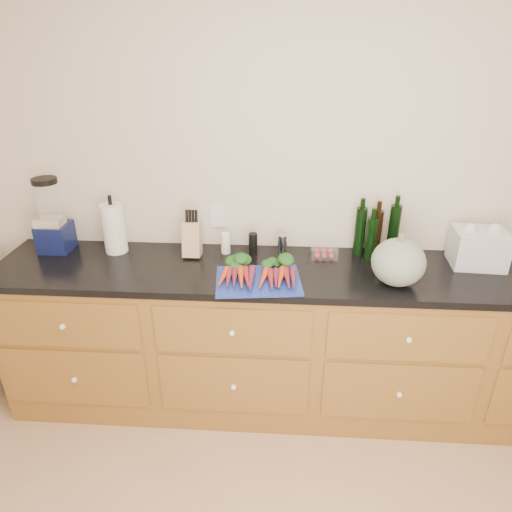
# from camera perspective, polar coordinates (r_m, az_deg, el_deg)

# --- Properties ---
(wall_back) EXTENTS (4.10, 0.05, 2.60)m
(wall_back) POSITION_cam_1_polar(r_m,az_deg,el_deg) (2.71, 7.87, 8.32)
(wall_back) COLOR beige
(wall_back) RESTS_ON ground
(cabinets) EXTENTS (3.60, 0.64, 0.90)m
(cabinets) POSITION_cam_1_polar(r_m,az_deg,el_deg) (2.80, 7.21, -10.63)
(cabinets) COLOR brown
(cabinets) RESTS_ON ground
(countertop) EXTENTS (3.64, 0.62, 0.04)m
(countertop) POSITION_cam_1_polar(r_m,az_deg,el_deg) (2.55, 7.78, -2.07)
(countertop) COLOR black
(countertop) RESTS_ON cabinets
(cutting_board) EXTENTS (0.47, 0.38, 0.01)m
(cutting_board) POSITION_cam_1_polar(r_m,az_deg,el_deg) (2.39, 0.28, -3.10)
(cutting_board) COLOR #1B3198
(cutting_board) RESTS_ON countertop
(carrots) EXTENTS (0.41, 0.30, 0.06)m
(carrots) POSITION_cam_1_polar(r_m,az_deg,el_deg) (2.41, 0.34, -2.03)
(carrots) COLOR red
(carrots) RESTS_ON cutting_board
(squash) EXTENTS (0.27, 0.27, 0.25)m
(squash) POSITION_cam_1_polar(r_m,az_deg,el_deg) (2.43, 17.37, -0.74)
(squash) COLOR slate
(squash) RESTS_ON countertop
(blender_appliance) EXTENTS (0.17, 0.17, 0.44)m
(blender_appliance) POSITION_cam_1_polar(r_m,az_deg,el_deg) (2.93, -24.15, 4.17)
(blender_appliance) COLOR #0D1441
(blender_appliance) RESTS_ON countertop
(paper_towel) EXTENTS (0.13, 0.13, 0.29)m
(paper_towel) POSITION_cam_1_polar(r_m,az_deg,el_deg) (2.80, -17.33, 3.32)
(paper_towel) COLOR white
(paper_towel) RESTS_ON countertop
(knife_block) EXTENTS (0.10, 0.10, 0.20)m
(knife_block) POSITION_cam_1_polar(r_m,az_deg,el_deg) (2.67, -7.98, 2.12)
(knife_block) COLOR tan
(knife_block) RESTS_ON countertop
(grinder_salt) EXTENTS (0.05, 0.05, 0.12)m
(grinder_salt) POSITION_cam_1_polar(r_m,az_deg,el_deg) (2.69, -3.81, 1.61)
(grinder_salt) COLOR white
(grinder_salt) RESTS_ON countertop
(grinder_pepper) EXTENTS (0.05, 0.05, 0.13)m
(grinder_pepper) POSITION_cam_1_polar(r_m,az_deg,el_deg) (2.67, -0.37, 1.56)
(grinder_pepper) COLOR black
(grinder_pepper) RESTS_ON countertop
(canister_chrome) EXTENTS (0.05, 0.05, 0.12)m
(canister_chrome) POSITION_cam_1_polar(r_m,az_deg,el_deg) (2.67, 3.31, 1.41)
(canister_chrome) COLOR silver
(canister_chrome) RESTS_ON countertop
(tomato_box) EXTENTS (0.15, 0.12, 0.07)m
(tomato_box) POSITION_cam_1_polar(r_m,az_deg,el_deg) (2.68, 8.51, 0.65)
(tomato_box) COLOR white
(tomato_box) RESTS_ON countertop
(bottles) EXTENTS (0.25, 0.13, 0.30)m
(bottles) POSITION_cam_1_polar(r_m,az_deg,el_deg) (2.72, 14.72, 2.80)
(bottles) COLOR black
(bottles) RESTS_ON countertop
(grocery_bag) EXTENTS (0.29, 0.24, 0.20)m
(grocery_bag) POSITION_cam_1_polar(r_m,az_deg,el_deg) (2.82, 26.03, 0.91)
(grocery_bag) COLOR white
(grocery_bag) RESTS_ON countertop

